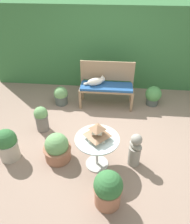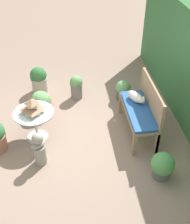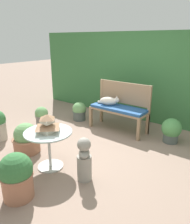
% 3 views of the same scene
% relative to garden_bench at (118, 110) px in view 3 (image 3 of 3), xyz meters
% --- Properties ---
extents(ground, '(30.00, 30.00, 0.00)m').
position_rel_garden_bench_xyz_m(ground, '(0.00, -1.22, -0.47)').
color(ground, gray).
extents(foliage_hedge_back, '(6.40, 1.07, 2.15)m').
position_rel_garden_bench_xyz_m(foliage_hedge_back, '(0.00, 1.46, 0.60)').
color(foliage_hedge_back, '#38703D').
rests_on(foliage_hedge_back, ground).
extents(garden_bench, '(1.29, 0.48, 0.55)m').
position_rel_garden_bench_xyz_m(garden_bench, '(0.00, 0.00, 0.00)').
color(garden_bench, '#937556').
rests_on(garden_bench, ground).
extents(bench_backrest, '(1.29, 0.06, 1.07)m').
position_rel_garden_bench_xyz_m(bench_backrest, '(-0.00, 0.22, 0.28)').
color(bench_backrest, '#937556').
rests_on(bench_backrest, ground).
extents(cat, '(0.51, 0.33, 0.22)m').
position_rel_garden_bench_xyz_m(cat, '(-0.26, 0.01, 0.17)').
color(cat, silver).
rests_on(cat, garden_bench).
extents(patio_table, '(0.74, 0.74, 0.62)m').
position_rel_garden_bench_xyz_m(patio_table, '(-0.06, -1.95, 0.02)').
color(patio_table, '#B7B7B2').
rests_on(patio_table, ground).
extents(pagoda_birdhouse, '(0.35, 0.35, 0.28)m').
position_rel_garden_bench_xyz_m(pagoda_birdhouse, '(-0.06, -1.95, 0.27)').
color(pagoda_birdhouse, beige).
rests_on(pagoda_birdhouse, patio_table).
extents(garden_bust, '(0.30, 0.31, 0.67)m').
position_rel_garden_bench_xyz_m(garden_bust, '(0.59, -1.87, -0.14)').
color(garden_bust, gray).
rests_on(garden_bust, ground).
extents(potted_plant_patio_mid, '(0.29, 0.29, 0.57)m').
position_rel_garden_bench_xyz_m(potted_plant_patio_mid, '(-1.30, -1.09, -0.17)').
color(potted_plant_patio_mid, slate).
rests_on(potted_plant_patio_mid, ground).
extents(potted_plant_path_edge, '(0.35, 0.35, 0.47)m').
position_rel_garden_bench_xyz_m(potted_plant_path_edge, '(-1.13, -0.04, -0.24)').
color(potted_plant_path_edge, '#4C5651').
rests_on(potted_plant_path_edge, ground).
extents(potted_plant_hedge_corner, '(0.43, 0.43, 0.63)m').
position_rel_garden_bench_xyz_m(potted_plant_hedge_corner, '(0.16, -2.69, -0.15)').
color(potted_plant_hedge_corner, '#9E664C').
rests_on(potted_plant_hedge_corner, ground).
extents(potted_plant_bench_left, '(0.39, 0.39, 0.49)m').
position_rel_garden_bench_xyz_m(potted_plant_bench_left, '(1.16, 0.13, -0.22)').
color(potted_plant_bench_left, '#4C5651').
rests_on(potted_plant_bench_left, ground).
extents(potted_plant_table_far, '(0.51, 0.51, 0.55)m').
position_rel_garden_bench_xyz_m(potted_plant_table_far, '(-0.79, -1.87, -0.22)').
color(potted_plant_table_far, '#9E664C').
rests_on(potted_plant_table_far, ground).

